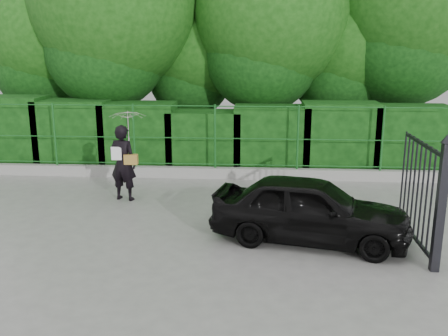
{
  "coord_description": "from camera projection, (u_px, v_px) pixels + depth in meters",
  "views": [
    {
      "loc": [
        1.59,
        -9.18,
        3.73
      ],
      "look_at": [
        0.87,
        1.3,
        1.1
      ],
      "focal_mm": 40.0,
      "sensor_mm": 36.0,
      "label": 1
    }
  ],
  "objects": [
    {
      "name": "car",
      "position": [
        310.0,
        209.0,
        9.56
      ],
      "size": [
        4.01,
        2.32,
        1.28
      ],
      "primitive_type": "imported",
      "rotation": [
        0.0,
        0.0,
        1.34
      ],
      "color": "black",
      "rests_on": "ground"
    },
    {
      "name": "trees",
      "position": [
        246.0,
        15.0,
        16.18
      ],
      "size": [
        17.1,
        6.15,
        8.08
      ],
      "color": "black",
      "rests_on": "ground"
    },
    {
      "name": "woman",
      "position": [
        126.0,
        145.0,
        11.96
      ],
      "size": [
        0.96,
        0.87,
        2.19
      ],
      "color": "black",
      "rests_on": "ground"
    },
    {
      "name": "gate",
      "position": [
        431.0,
        195.0,
        8.6
      ],
      "size": [
        0.22,
        2.33,
        2.36
      ],
      "color": "black",
      "rests_on": "ground"
    },
    {
      "name": "fence",
      "position": [
        209.0,
        136.0,
        13.94
      ],
      "size": [
        14.13,
        0.06,
        1.8
      ],
      "color": "#18581E",
      "rests_on": "kerb"
    },
    {
      "name": "hedge",
      "position": [
        202.0,
        137.0,
        14.98
      ],
      "size": [
        14.2,
        1.2,
        2.18
      ],
      "color": "black",
      "rests_on": "ground"
    },
    {
      "name": "ground",
      "position": [
        176.0,
        237.0,
        9.89
      ],
      "size": [
        80.0,
        80.0,
        0.0
      ],
      "primitive_type": "plane",
      "color": "gray"
    },
    {
      "name": "kerb",
      "position": [
        201.0,
        173.0,
        14.21
      ],
      "size": [
        14.0,
        0.25,
        0.3
      ],
      "primitive_type": "cube",
      "color": "#9E9E99",
      "rests_on": "ground"
    }
  ]
}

